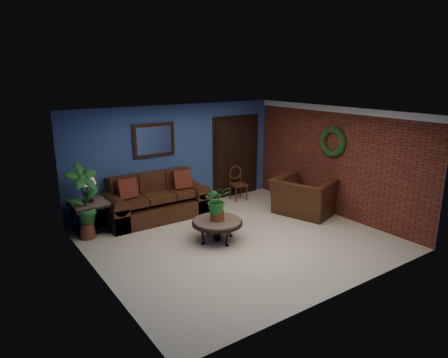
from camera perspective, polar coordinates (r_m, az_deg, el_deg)
floor at (r=8.07m, az=2.04°, el=-8.59°), size 5.50×5.50×0.00m
wall_back at (r=9.71m, az=-6.74°, el=3.16°), size 5.50×0.04×2.50m
wall_left at (r=6.46m, az=-17.85°, el=-3.60°), size 0.04×5.00×2.50m
wall_right_brick at (r=9.52m, az=15.53°, el=2.46°), size 0.04×5.00×2.50m
ceiling at (r=7.43m, az=2.23°, el=9.37°), size 5.50×5.00×0.02m
crown_molding at (r=9.32m, az=15.92°, el=9.54°), size 0.03×5.00×0.14m
wall_mirror at (r=9.33m, az=-9.98°, el=5.49°), size 1.02×0.06×0.77m
closet_door at (r=10.64m, az=1.71°, el=3.21°), size 1.44×0.06×2.18m
wreath at (r=9.42m, az=15.25°, el=5.15°), size 0.16×0.72×0.72m
sofa at (r=9.24m, az=-9.86°, el=-3.44°), size 2.30×0.99×1.03m
coffee_table at (r=7.87m, az=-0.98°, el=-6.27°), size 1.00×1.00×0.43m
end_table at (r=8.68m, az=-18.68°, el=-4.05°), size 0.73×0.73×0.67m
table_lamp at (r=8.53m, az=-18.98°, el=-0.62°), size 0.36×0.36×0.60m
side_chair at (r=10.38m, az=1.92°, el=-0.28°), size 0.42×0.42×0.87m
armchair at (r=9.49m, az=11.36°, el=-2.41°), size 1.51×1.62×0.87m
coffee_plant at (r=7.73m, az=-0.99°, el=-3.25°), size 0.62×0.58×0.70m
floor_plant at (r=10.25m, az=8.51°, el=-1.07°), size 0.43×0.39×0.81m
tall_plant at (r=8.31m, az=-19.36°, el=-2.57°), size 0.77×0.61×1.55m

